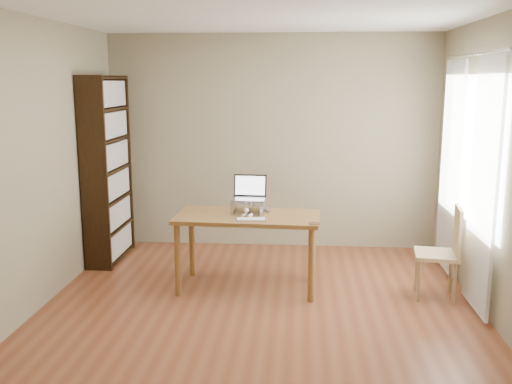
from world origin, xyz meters
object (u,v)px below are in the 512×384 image
at_px(desk, 248,225).
at_px(keyboard, 251,219).
at_px(bookshelf, 108,169).
at_px(laptop, 249,193).
at_px(cat, 253,206).
at_px(chair, 444,249).

height_order(desk, keyboard, keyboard).
relative_size(bookshelf, laptop, 6.17).
bearing_deg(cat, desk, -96.15).
bearing_deg(bookshelf, desk, -26.58).
bearing_deg(chair, cat, -179.43).
xyz_separation_m(laptop, keyboard, (0.05, -0.36, -0.18)).
xyz_separation_m(desk, keyboard, (0.05, -0.22, 0.11)).
height_order(keyboard, cat, cat).
relative_size(bookshelf, keyboard, 7.08).
bearing_deg(laptop, keyboard, -78.72).
height_order(bookshelf, cat, bookshelf).
height_order(bookshelf, desk, bookshelf).
height_order(cat, chair, cat).
distance_m(bookshelf, keyboard, 2.05).
distance_m(bookshelf, desk, 1.92).
xyz_separation_m(bookshelf, cat, (1.72, -0.73, -0.23)).
bearing_deg(bookshelf, laptop, -22.68).
bearing_deg(cat, keyboard, -74.13).
bearing_deg(bookshelf, keyboard, -31.48).
height_order(laptop, keyboard, laptop).
distance_m(laptop, chair, 1.95).
bearing_deg(chair, laptop, 179.89).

